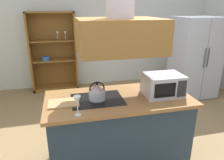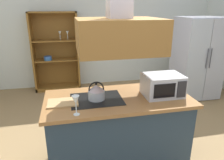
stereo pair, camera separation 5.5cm
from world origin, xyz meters
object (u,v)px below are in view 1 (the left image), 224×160
Objects in this scene: cutting_board at (64,103)px; wine_glass_on_counter at (77,101)px; kettle at (97,92)px; dish_cabinet at (54,56)px; microwave at (163,85)px; refrigerator at (194,58)px.

cutting_board is 0.36m from wine_glass_on_counter.
dish_cabinet is at bearing 101.19° from kettle.
kettle is 0.64× the size of cutting_board.
wine_glass_on_counter is at bearing -84.37° from dish_cabinet.
microwave is at bearing -0.90° from cutting_board.
cutting_board is (-0.39, -0.03, -0.08)m from kettle.
dish_cabinet is 3.96× the size of microwave.
microwave is (1.19, -0.02, 0.12)m from cutting_board.
kettle is at bearing -78.81° from dish_cabinet.
dish_cabinet is at bearing 93.53° from cutting_board.
wine_glass_on_counter is (-0.25, -0.32, 0.06)m from kettle.
wine_glass_on_counter is (-2.70, -2.06, 0.19)m from refrigerator.
wine_glass_on_counter is (-1.05, -0.28, 0.02)m from microwave.
refrigerator is 0.95× the size of dish_cabinet.
dish_cabinet is at bearing 95.63° from wine_glass_on_counter.
microwave is (-1.65, -1.79, 0.17)m from refrigerator.
refrigerator is 3.40m from wine_glass_on_counter.
refrigerator is 7.93× the size of kettle.
kettle is 0.47× the size of microwave.
wine_glass_on_counter is (0.14, -0.30, 0.14)m from cutting_board.
cutting_board is at bearing 114.59° from wine_glass_on_counter.
refrigerator is at bearing 47.30° from microwave.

